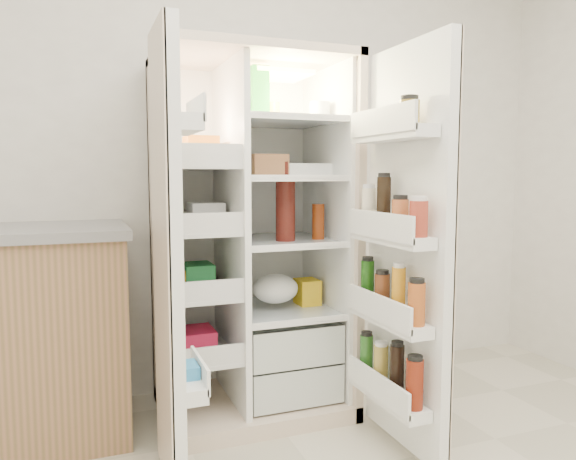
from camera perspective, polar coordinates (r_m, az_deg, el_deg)
name	(u,v)px	position (r m, az deg, el deg)	size (l,w,h in m)	color
wall_back	(241,151)	(3.14, -4.98, 8.23)	(4.00, 0.02, 2.70)	white
refrigerator	(252,266)	(2.83, -3.78, -3.79)	(0.92, 0.70, 1.80)	beige
freezer_door	(169,261)	(2.11, -12.39, -3.14)	(0.15, 0.40, 1.72)	white
fridge_door	(404,256)	(2.38, 12.04, -2.66)	(0.17, 0.58, 1.72)	white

